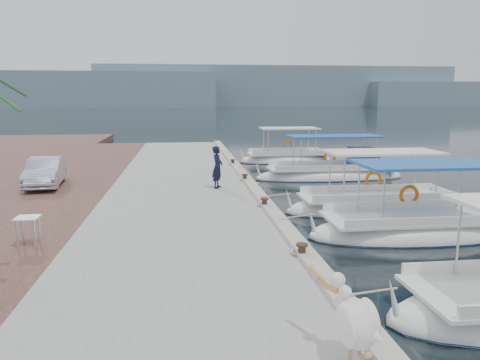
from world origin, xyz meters
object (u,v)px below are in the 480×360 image
fishing_caique_b (416,231)px  pelican (354,320)px  fishing_caique_e (287,160)px  fisherman (217,167)px  parked_car (45,172)px  fishing_caique_c (376,208)px  fishing_caique_d (332,175)px

fishing_caique_b → pelican: 8.66m
fishing_caique_e → fisherman: size_ratio=3.57×
pelican → parked_car: bearing=119.4°
fishing_caique_b → fishing_caique_e: 16.57m
fisherman → fishing_caique_c: bearing=-94.9°
fisherman → fishing_caique_b: bearing=-115.2°
fishing_caique_e → parked_car: (-12.36, -9.60, 0.97)m
pelican → fisherman: fisherman is taller
fishing_caique_c → fisherman: bearing=154.9°
fishing_caique_b → fisherman: bearing=134.6°
fishing_caique_b → fishing_caique_c: same height
fishing_caique_b → fishing_caique_c: (0.00, 3.07, 0.00)m
fishing_caique_c → pelican: 11.35m
fishing_caique_d → fishing_caique_e: bearing=98.6°
fishing_caique_b → fishing_caique_d: same height
fishing_caique_b → fisherman: (-5.64, 5.72, 1.23)m
parked_car → fishing_caique_d: bearing=7.4°
fishing_caique_d → pelican: 18.18m
fishing_caique_c → pelican: fishing_caique_c is taller
fishing_caique_e → parked_car: 15.67m
fisherman → fishing_caique_e: bearing=-5.8°
fishing_caique_b → fishing_caique_e: (-0.34, 16.56, 0.00)m
fishing_caique_c → fishing_caique_e: size_ratio=1.11×
fisherman → parked_car: bearing=100.2°
fishing_caique_b → fishing_caique_e: bearing=91.2°
fishing_caique_e → fisherman: bearing=-116.0°
fishing_caique_b → pelican: (-4.70, -7.20, 0.98)m
fishing_caique_c → fisherman: size_ratio=3.97×
fishing_caique_b → parked_car: (-12.69, 6.97, 0.97)m
fishing_caique_e → fishing_caique_b: bearing=-88.8°
fishing_caique_c → fishing_caique_b: bearing=-90.1°
fishing_caique_b → parked_car: fishing_caique_b is taller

